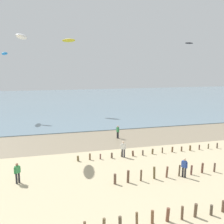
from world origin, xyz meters
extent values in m
cube|color=gray|center=(0.00, 21.74, 0.00)|extent=(120.00, 8.69, 0.01)
cube|color=slate|center=(0.00, 61.08, 0.05)|extent=(160.00, 70.00, 0.10)
cylinder|color=brown|center=(-1.20, 3.19, 0.44)|extent=(0.21, 0.22, 0.88)
cylinder|color=brown|center=(-0.15, 3.26, 0.46)|extent=(0.16, 0.20, 0.93)
cylinder|color=brown|center=(0.86, 3.32, 0.43)|extent=(0.19, 0.19, 0.86)
cylinder|color=brown|center=(1.87, 3.30, 0.44)|extent=(0.25, 0.23, 0.89)
cylinder|color=brown|center=(2.81, 3.23, 0.45)|extent=(0.17, 0.18, 0.90)
cylinder|color=brown|center=(3.77, 3.27, 0.45)|extent=(0.22, 0.23, 0.91)
cylinder|color=brown|center=(4.86, 3.20, 0.35)|extent=(0.19, 0.18, 0.69)
cylinder|color=brown|center=(5.81, 3.31, 0.40)|extent=(0.21, 0.22, 0.82)
cylinder|color=brown|center=(0.08, 8.97, 0.42)|extent=(0.23, 0.25, 0.86)
cylinder|color=brown|center=(1.18, 8.96, 0.51)|extent=(0.25, 0.23, 1.04)
cylinder|color=brown|center=(2.31, 8.95, 0.48)|extent=(0.17, 0.20, 0.97)
cylinder|color=brown|center=(3.53, 9.05, 0.54)|extent=(0.23, 0.22, 1.08)
cylinder|color=brown|center=(4.70, 9.04, 0.49)|extent=(0.22, 0.22, 0.99)
cylinder|color=brown|center=(5.86, 9.00, 0.50)|extent=(0.18, 0.17, 1.01)
cylinder|color=brown|center=(7.04, 9.02, 0.43)|extent=(0.21, 0.18, 0.86)
cylinder|color=brown|center=(8.17, 9.09, 0.46)|extent=(0.19, 0.23, 0.93)
cylinder|color=brown|center=(9.37, 9.01, 0.42)|extent=(0.17, 0.19, 0.84)
cylinder|color=brown|center=(-2.19, 14.77, 0.27)|extent=(0.23, 0.22, 0.55)
cylinder|color=brown|center=(-0.97, 14.84, 0.33)|extent=(0.20, 0.21, 0.67)
cylinder|color=brown|center=(0.10, 14.74, 0.28)|extent=(0.16, 0.17, 0.56)
cylinder|color=brown|center=(1.31, 14.75, 0.28)|extent=(0.20, 0.22, 0.58)
cylinder|color=brown|center=(2.43, 14.85, 0.29)|extent=(0.19, 0.19, 0.58)
cylinder|color=brown|center=(3.63, 14.77, 0.29)|extent=(0.24, 0.22, 0.59)
cylinder|color=brown|center=(4.74, 14.73, 0.28)|extent=(0.18, 0.17, 0.56)
cylinder|color=brown|center=(5.91, 14.84, 0.29)|extent=(0.22, 0.20, 0.59)
cylinder|color=brown|center=(7.08, 14.87, 0.31)|extent=(0.15, 0.14, 0.63)
cylinder|color=brown|center=(8.29, 14.86, 0.30)|extent=(0.21, 0.20, 0.61)
cylinder|color=brown|center=(9.43, 14.87, 0.27)|extent=(0.18, 0.19, 0.55)
cylinder|color=brown|center=(10.49, 14.84, 0.30)|extent=(0.22, 0.21, 0.60)
cylinder|color=brown|center=(11.68, 14.86, 0.28)|extent=(0.16, 0.18, 0.57)
cylinder|color=brown|center=(12.88, 14.88, 0.30)|extent=(0.17, 0.16, 0.60)
cylinder|color=brown|center=(13.99, 14.79, 0.32)|extent=(0.19, 0.19, 0.65)
cylinder|color=#383842|center=(2.46, 14.79, 0.44)|extent=(0.16, 0.16, 0.88)
cylinder|color=#383842|center=(2.65, 14.68, 0.44)|extent=(0.16, 0.16, 0.88)
cube|color=white|center=(2.55, 14.74, 1.18)|extent=(0.42, 0.37, 0.60)
sphere|color=beige|center=(2.55, 14.74, 1.60)|extent=(0.22, 0.22, 0.22)
cylinder|color=white|center=(2.35, 14.86, 1.13)|extent=(0.09, 0.09, 0.52)
cylinder|color=white|center=(2.76, 14.62, 1.13)|extent=(0.09, 0.09, 0.52)
cylinder|color=#232328|center=(6.19, 8.62, 0.44)|extent=(0.16, 0.16, 0.88)
cylinder|color=#232328|center=(6.07, 8.80, 0.44)|extent=(0.16, 0.16, 0.88)
cube|color=#2D4CA5|center=(6.13, 8.71, 1.18)|extent=(0.38, 0.42, 0.60)
sphere|color=beige|center=(6.13, 8.71, 1.60)|extent=(0.22, 0.22, 0.22)
cylinder|color=#2D4CA5|center=(6.26, 8.51, 1.13)|extent=(0.09, 0.09, 0.52)
cylinder|color=#2D4CA5|center=(6.00, 8.91, 1.13)|extent=(0.09, 0.09, 0.52)
cylinder|color=#232328|center=(-7.61, 11.03, 0.44)|extent=(0.16, 0.16, 0.88)
cylinder|color=#232328|center=(-7.43, 11.16, 0.44)|extent=(0.16, 0.16, 0.88)
cube|color=#338C4C|center=(-7.52, 11.10, 1.18)|extent=(0.42, 0.38, 0.60)
sphere|color=#9E7051|center=(-7.52, 11.10, 1.60)|extent=(0.22, 0.22, 0.22)
cylinder|color=#338C4C|center=(-7.72, 10.96, 1.13)|extent=(0.09, 0.09, 0.52)
cylinder|color=#338C4C|center=(-7.32, 11.23, 1.13)|extent=(0.09, 0.09, 0.52)
cylinder|color=#232328|center=(3.90, 21.82, 0.44)|extent=(0.16, 0.16, 0.88)
cylinder|color=#232328|center=(3.97, 21.61, 0.44)|extent=(0.16, 0.16, 0.88)
cube|color=#338C4C|center=(3.94, 21.71, 1.18)|extent=(0.32, 0.41, 0.60)
sphere|color=tan|center=(3.94, 21.71, 1.60)|extent=(0.22, 0.22, 0.22)
cylinder|color=#338C4C|center=(3.87, 21.94, 1.13)|extent=(0.09, 0.09, 0.52)
cylinder|color=#338C4C|center=(4.01, 21.48, 1.13)|extent=(0.09, 0.09, 0.52)
ellipsoid|color=#2384D1|center=(-11.73, 39.32, 11.64)|extent=(1.16, 2.83, 0.67)
ellipsoid|color=yellow|center=(-0.20, 43.12, 14.53)|extent=(3.07, 2.81, 0.90)
ellipsoid|color=white|center=(-7.25, 19.95, 12.49)|extent=(1.53, 3.34, 0.63)
ellipsoid|color=black|center=(25.84, 41.66, 14.48)|extent=(2.05, 0.74, 0.33)
camera|label=1|loc=(-4.98, -9.49, 9.31)|focal=40.64mm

